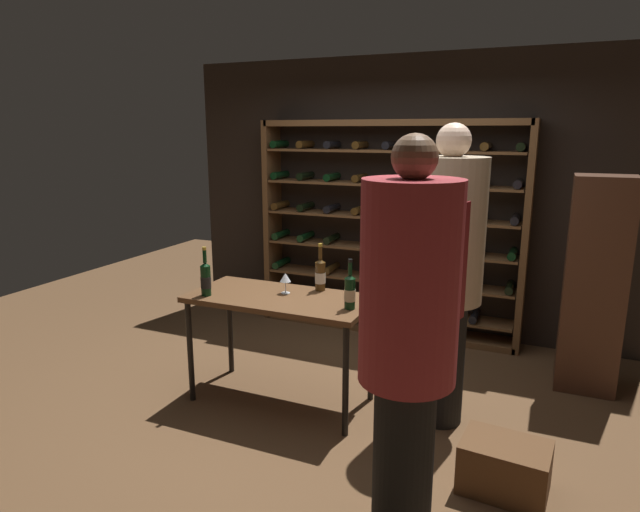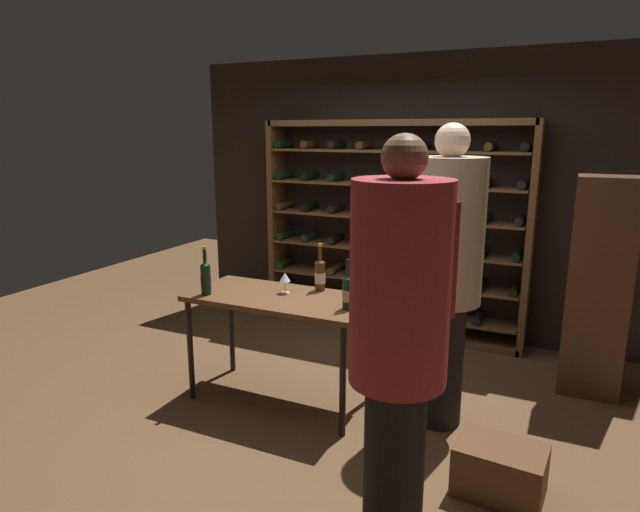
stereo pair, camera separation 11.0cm
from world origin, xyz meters
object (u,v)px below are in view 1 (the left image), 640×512
(wine_glass_stemmed_center, at_px, (285,278))
(wine_rack, at_px, (387,229))
(person_guest_blue_shirt, at_px, (408,331))
(wine_bottle_red_label, at_px, (206,279))
(wine_crate, at_px, (504,467))
(person_host_in_suit, at_px, (447,264))
(wine_bottle_green_slim, at_px, (320,274))
(tasting_table, at_px, (280,307))
(display_cabinet, at_px, (594,286))
(wine_bottle_amber_reserve, at_px, (350,291))

(wine_glass_stemmed_center, bearing_deg, wine_rack, 80.22)
(person_guest_blue_shirt, height_order, wine_bottle_red_label, person_guest_blue_shirt)
(wine_bottle_red_label, bearing_deg, wine_rack, 67.63)
(wine_bottle_red_label, bearing_deg, wine_glass_stemmed_center, 28.36)
(wine_crate, bearing_deg, person_host_in_suit, 127.46)
(person_host_in_suit, height_order, wine_bottle_green_slim, person_host_in_suit)
(wine_bottle_green_slim, relative_size, wine_bottle_red_label, 1.00)
(person_host_in_suit, height_order, wine_bottle_red_label, person_host_in_suit)
(tasting_table, relative_size, person_guest_blue_shirt, 0.67)
(tasting_table, relative_size, wine_crate, 2.82)
(wine_rack, relative_size, wine_glass_stemmed_center, 16.92)
(display_cabinet, bearing_deg, wine_rack, 162.10)
(wine_crate, distance_m, display_cabinet, 1.82)
(wine_rack, xyz_separation_m, display_cabinet, (1.84, -0.60, -0.21))
(person_guest_blue_shirt, distance_m, wine_crate, 1.22)
(person_guest_blue_shirt, bearing_deg, wine_crate, 155.29)
(wine_rack, distance_m, wine_bottle_amber_reserve, 1.85)
(person_host_in_suit, relative_size, wine_crate, 4.32)
(wine_bottle_red_label, bearing_deg, person_guest_blue_shirt, -26.16)
(person_guest_blue_shirt, bearing_deg, wine_bottle_green_slim, -129.97)
(wine_bottle_amber_reserve, bearing_deg, person_guest_blue_shirt, -56.54)
(person_host_in_suit, xyz_separation_m, wine_bottle_red_label, (-1.68, -0.39, -0.18))
(display_cabinet, bearing_deg, person_guest_blue_shirt, -112.61)
(wine_bottle_amber_reserve, height_order, wine_bottle_red_label, wine_bottle_red_label)
(display_cabinet, bearing_deg, wine_bottle_green_slim, -154.92)
(person_host_in_suit, distance_m, wine_bottle_red_label, 1.73)
(wine_crate, relative_size, wine_bottle_red_label, 1.31)
(wine_bottle_red_label, distance_m, wine_glass_stemmed_center, 0.59)
(wine_crate, relative_size, display_cabinet, 0.28)
(wine_bottle_green_slim, distance_m, wine_glass_stemmed_center, 0.27)
(person_guest_blue_shirt, bearing_deg, person_host_in_suit, -165.30)
(person_guest_blue_shirt, xyz_separation_m, wine_bottle_amber_reserve, (-0.65, 0.98, -0.16))
(wine_crate, xyz_separation_m, wine_bottle_green_slim, (-1.45, 0.71, 0.81))
(wine_crate, height_order, wine_bottle_amber_reserve, wine_bottle_amber_reserve)
(wine_bottle_green_slim, bearing_deg, person_guest_blue_shirt, -52.34)
(display_cabinet, distance_m, wine_glass_stemmed_center, 2.39)
(person_host_in_suit, height_order, person_guest_blue_shirt, person_host_in_suit)
(tasting_table, distance_m, wine_bottle_green_slim, 0.39)
(display_cabinet, bearing_deg, wine_glass_stemmed_center, -153.16)
(person_host_in_suit, bearing_deg, wine_glass_stemmed_center, 11.94)
(person_host_in_suit, height_order, wine_crate, person_host_in_suit)
(tasting_table, distance_m, wine_bottle_red_label, 0.58)
(wine_crate, bearing_deg, wine_bottle_green_slim, 153.84)
(person_host_in_suit, distance_m, wine_glass_stemmed_center, 1.18)
(tasting_table, height_order, wine_bottle_green_slim, wine_bottle_green_slim)
(wine_bottle_green_slim, bearing_deg, display_cabinet, 25.08)
(person_host_in_suit, xyz_separation_m, wine_glass_stemmed_center, (-1.16, -0.11, -0.20))
(wine_bottle_green_slim, height_order, wine_glass_stemmed_center, wine_bottle_green_slim)
(wine_bottle_green_slim, height_order, wine_bottle_amber_reserve, wine_bottle_green_slim)
(display_cabinet, height_order, wine_bottle_amber_reserve, display_cabinet)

